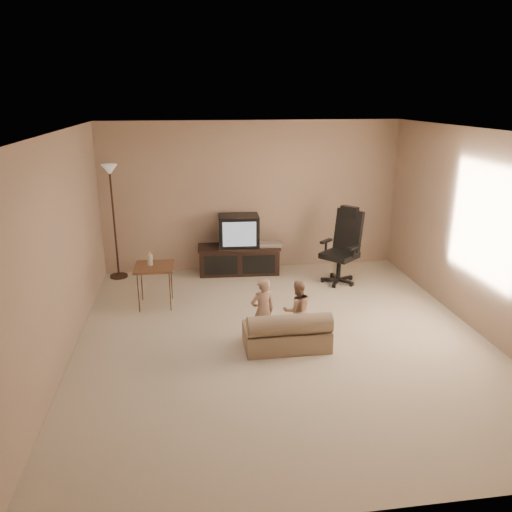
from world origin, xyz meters
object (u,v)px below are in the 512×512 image
Objects in this scene: office_chair at (342,256)px; floor_lamp at (112,196)px; toddler_right at (297,310)px; tv_stand at (239,249)px; child_sofa at (287,333)px; side_table at (154,267)px; toddler_left at (263,312)px.

office_chair is 0.65× the size of floor_lamp.
toddler_right is (2.44, -2.57, -0.97)m from floor_lamp.
tv_stand is 2.77m from child_sofa.
side_table reaches higher than toddler_right.
side_table is 1.64m from floor_lamp.
tv_stand is at bearing -153.28° from office_chair.
tv_stand is 1.83× the size of toddler_right.
floor_lamp reaches higher than toddler_right.
floor_lamp is (-2.01, 0.06, 0.94)m from tv_stand.
side_table is at bearing 136.20° from child_sofa.
office_chair is 1.21× the size of child_sofa.
side_table is at bearing -119.73° from office_chair.
office_chair is at bearing 10.77° from side_table.
office_chair reaches higher than child_sofa.
toddler_left is (1.33, -1.37, -0.15)m from side_table.
side_table is at bearing -62.32° from floor_lamp.
office_chair is 2.97m from side_table.
toddler_right is (0.44, 0.08, -0.04)m from toddler_left.
child_sofa is (0.27, -2.75, -0.21)m from tv_stand.
tv_stand is 1.74× the size of side_table.
floor_lamp is 3.45m from toddler_left.
toddler_left reaches higher than child_sofa.
child_sofa is at bearing 48.71° from toddler_right.
toddler_right is at bearing 172.74° from toddler_left.
floor_lamp reaches higher than child_sofa.
toddler_right is (0.43, -2.51, -0.03)m from tv_stand.
office_chair is 1.43× the size of toddler_left.
toddler_left is at bearing 149.26° from child_sofa.
tv_stand is 2.55m from toddler_right.
toddler_left is (2.00, -2.65, -0.93)m from floor_lamp.
tv_stand is 2.59m from toddler_left.
tv_stand is 1.40× the size of child_sofa.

